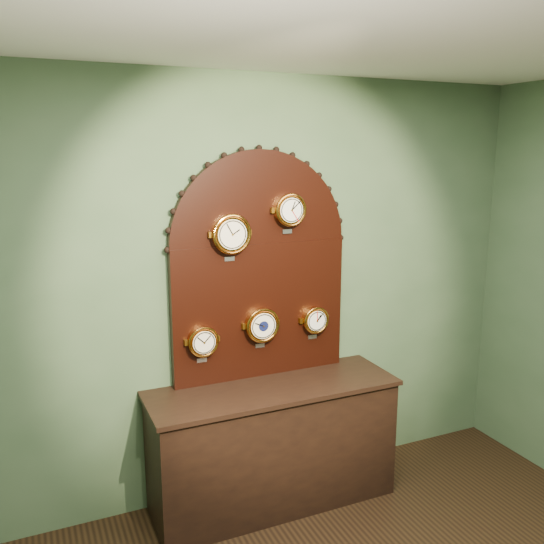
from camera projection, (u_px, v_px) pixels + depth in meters
name	position (u px, v px, depth m)	size (l,w,h in m)	color
wall_back	(257.00, 291.00, 3.82)	(4.00, 4.00, 0.00)	#435D3F
shop_counter	(273.00, 447.00, 3.79)	(1.60, 0.50, 0.80)	black
display_board	(260.00, 259.00, 3.73)	(1.26, 0.06, 1.53)	black
roman_clock	(231.00, 234.00, 3.55)	(0.25, 0.08, 0.30)	orange
arabic_clock	(290.00, 210.00, 3.68)	(0.21, 0.08, 0.27)	orange
hygrometer	(203.00, 341.00, 3.61)	(0.20, 0.08, 0.25)	orange
barometer	(262.00, 325.00, 3.75)	(0.23, 0.08, 0.28)	orange
tide_clock	(315.00, 320.00, 3.91)	(0.19, 0.08, 0.24)	orange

